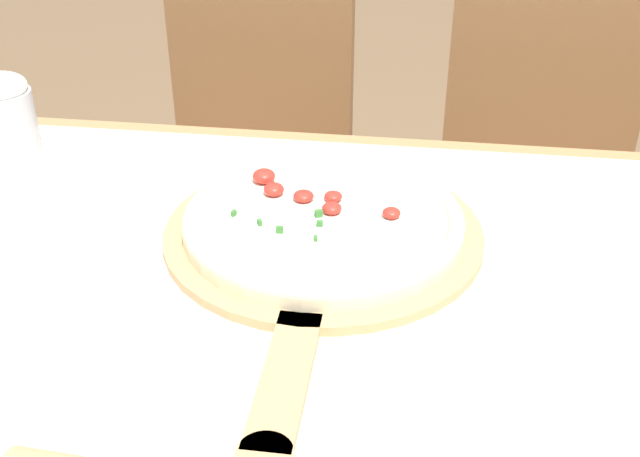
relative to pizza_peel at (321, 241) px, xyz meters
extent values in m
cube|color=#A87F51|center=(0.03, -0.09, -0.03)|extent=(1.31, 0.85, 0.03)
cylinder|color=#A87F51|center=(-0.57, 0.28, -0.39)|extent=(0.06, 0.06, 0.70)
cube|color=silver|center=(0.03, -0.09, -0.01)|extent=(1.23, 0.77, 0.00)
cylinder|color=tan|center=(0.00, 0.02, 0.00)|extent=(0.39, 0.39, 0.01)
cube|color=tan|center=(0.00, -0.25, 0.00)|extent=(0.04, 0.19, 0.01)
cylinder|color=tan|center=(0.00, -0.34, 0.00)|extent=(0.05, 0.05, 0.01)
cylinder|color=beige|center=(0.00, 0.02, 0.01)|extent=(0.34, 0.34, 0.02)
torus|color=beige|center=(0.00, 0.02, 0.02)|extent=(0.34, 0.34, 0.02)
cylinder|color=white|center=(0.00, 0.02, 0.02)|extent=(0.30, 0.30, 0.00)
ellipsoid|color=red|center=(-0.09, 0.09, 0.03)|extent=(0.03, 0.03, 0.02)
ellipsoid|color=red|center=(-0.07, 0.06, 0.03)|extent=(0.03, 0.03, 0.02)
ellipsoid|color=red|center=(0.01, 0.06, 0.03)|extent=(0.02, 0.02, 0.01)
ellipsoid|color=red|center=(-0.03, 0.05, 0.03)|extent=(0.03, 0.03, 0.01)
ellipsoid|color=red|center=(0.08, 0.03, 0.03)|extent=(0.02, 0.02, 0.01)
ellipsoid|color=red|center=(0.01, 0.03, 0.03)|extent=(0.02, 0.02, 0.01)
cube|color=#387533|center=(-0.04, -0.03, 0.03)|extent=(0.01, 0.01, 0.01)
cube|color=#387533|center=(-0.01, 0.01, 0.03)|extent=(0.01, 0.01, 0.01)
cube|color=#387533|center=(-0.11, 0.00, 0.03)|extent=(0.01, 0.01, 0.01)
cube|color=#387533|center=(0.00, -0.01, 0.03)|extent=(0.01, 0.01, 0.01)
cube|color=#387533|center=(-0.07, -0.01, 0.03)|extent=(0.01, 0.01, 0.01)
cube|color=#387533|center=(0.00, -0.04, 0.03)|extent=(0.01, 0.01, 0.01)
cube|color=brown|center=(-0.24, 0.55, -0.32)|extent=(0.42, 0.42, 0.02)
cube|color=brown|center=(-0.23, 0.74, -0.09)|extent=(0.38, 0.06, 0.44)
cylinder|color=brown|center=(-0.41, 0.40, -0.54)|extent=(0.04, 0.04, 0.41)
cylinder|color=brown|center=(-0.09, 0.39, -0.54)|extent=(0.04, 0.04, 0.41)
cylinder|color=brown|center=(-0.39, 0.72, -0.54)|extent=(0.04, 0.04, 0.41)
cylinder|color=brown|center=(-0.07, 0.70, -0.54)|extent=(0.04, 0.04, 0.41)
cube|color=brown|center=(0.33, 0.55, -0.32)|extent=(0.42, 0.42, 0.02)
cube|color=brown|center=(0.34, 0.74, -0.09)|extent=(0.38, 0.06, 0.44)
cylinder|color=brown|center=(0.16, 0.40, -0.54)|extent=(0.04, 0.04, 0.41)
cylinder|color=brown|center=(0.48, 0.39, -0.54)|extent=(0.04, 0.04, 0.41)
cylinder|color=brown|center=(0.18, 0.72, -0.54)|extent=(0.04, 0.04, 0.41)
cylinder|color=brown|center=(0.50, 0.70, -0.54)|extent=(0.04, 0.04, 0.41)
cylinder|color=#B2B7BC|center=(-0.49, 0.19, 0.04)|extent=(0.08, 0.08, 0.09)
camera|label=1|loc=(0.11, -0.81, 0.51)|focal=45.00mm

